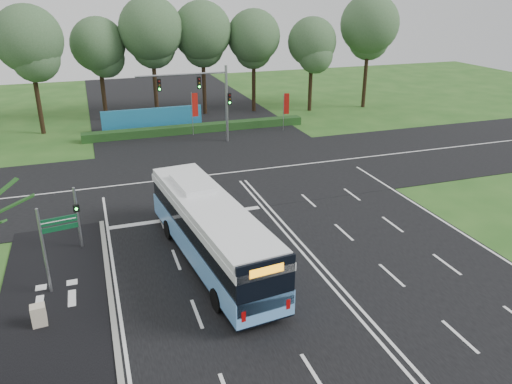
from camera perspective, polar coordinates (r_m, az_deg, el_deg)
ground at (r=28.48m, az=4.12°, el=-5.65°), size 120.00×120.00×0.00m
road_main at (r=28.47m, az=4.12°, el=-5.62°), size 20.00×120.00×0.04m
road_cross at (r=38.85m, az=-2.70°, el=2.23°), size 120.00×14.00×0.05m
bike_path at (r=24.22m, az=-21.97°, el=-12.81°), size 5.00×18.00×0.06m
kerb_strip at (r=24.07m, az=-16.19°, el=-12.11°), size 0.25×18.00×0.12m
city_bus at (r=25.56m, az=-5.18°, el=-4.45°), size 4.09×13.04×3.68m
pedestrian_signal at (r=28.54m, az=-19.72°, el=-2.57°), size 0.33×0.42×3.57m
street_sign at (r=24.61m, az=-22.42°, el=-5.07°), size 1.67×0.35×4.33m
utility_cabinet at (r=23.51m, az=-23.57°, el=-12.85°), size 0.64×0.55×1.00m
banner_flag_mid at (r=48.74m, az=-7.07°, el=9.58°), size 0.62×0.09×4.22m
banner_flag_right at (r=50.26m, az=3.43°, el=9.81°), size 0.55×0.19×3.84m
traffic_light_gantry at (r=45.62m, az=-5.61°, el=11.21°), size 8.41×0.28×7.00m
hedge at (r=50.34m, az=-6.74°, el=7.22°), size 22.00×1.20×0.80m
blue_hoarding at (r=51.93m, az=-11.73°, el=8.18°), size 10.00×0.30×2.20m
eucalyptus_row at (r=55.16m, az=-7.69°, el=17.33°), size 48.77×9.52×12.91m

